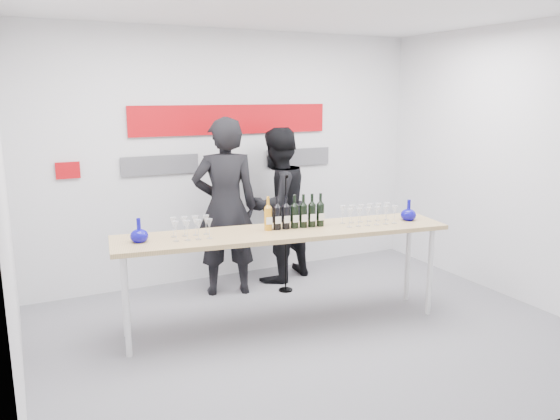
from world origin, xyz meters
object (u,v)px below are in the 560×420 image
Objects in this scene: presenter_left at (225,207)px; presenter_right at (277,205)px; tasting_table at (285,238)px; mic_stand at (286,256)px.

presenter_left reaches higher than presenter_right.
presenter_left reaches higher than tasting_table.
tasting_table is 1.77× the size of presenter_right.
tasting_table is 1.12m from presenter_left.
mic_stand is at bearing 55.26° from presenter_right.
presenter_right is (0.54, 1.27, 0.04)m from tasting_table.
tasting_table is at bearing 114.21° from presenter_left.
tasting_table is 1.64× the size of presenter_left.
presenter_right reaches higher than mic_stand.
tasting_table is 2.39× the size of mic_stand.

